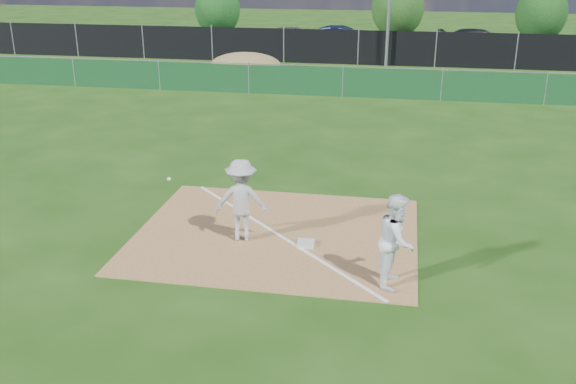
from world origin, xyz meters
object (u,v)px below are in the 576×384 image
object	(u,v)px
car_left	(294,37)
tree_right	(541,14)
play_at_first	(242,200)
tree_mid	(398,8)
car_mid	(342,39)
first_base	(306,243)
runner	(397,240)
car_right	(480,41)
tree_left	(217,9)

from	to	relation	value
car_left	tree_right	size ratio (longest dim) A/B	1.09
play_at_first	tree_mid	xyz separation A→B (m)	(2.42, 32.72, 1.21)
car_mid	tree_right	world-z (taller)	tree_right
tree_right	play_at_first	bearing A→B (deg)	-109.56
first_base	car_mid	size ratio (longest dim) A/B	0.08
car_left	runner	bearing A→B (deg)	-176.42
play_at_first	car_left	distance (m)	27.66
car_right	tree_mid	bearing A→B (deg)	34.81
tree_mid	play_at_first	bearing A→B (deg)	-94.23
play_at_first	runner	bearing A→B (deg)	-22.70
car_right	tree_mid	world-z (taller)	tree_mid
car_mid	tree_left	world-z (taller)	tree_left
car_mid	tree_right	bearing A→B (deg)	-64.75
car_left	car_mid	distance (m)	2.96
runner	tree_right	xyz separation A→B (m)	(8.22, 33.53, 1.05)
play_at_first	car_mid	world-z (taller)	play_at_first
first_base	car_left	world-z (taller)	car_left
car_left	tree_right	xyz separation A→B (m)	(15.07, 4.76, 1.22)
runner	tree_left	world-z (taller)	tree_left
first_base	tree_left	bearing A→B (deg)	109.23
first_base	tree_left	xyz separation A→B (m)	(-11.13, 31.93, 1.83)
first_base	car_right	xyz separation A→B (m)	(6.02, 27.62, 0.65)
runner	tree_mid	size ratio (longest dim) A/B	0.43
car_mid	tree_mid	xyz separation A→B (m)	(3.10, 5.52, 1.39)
car_left	car_mid	size ratio (longest dim) A/B	0.94
car_left	tree_left	xyz separation A→B (m)	(-6.13, 4.43, 1.18)
car_right	tree_left	distance (m)	17.72
play_at_first	runner	xyz separation A→B (m)	(3.22, -1.35, -0.02)
tree_left	car_right	bearing A→B (deg)	-14.08
first_base	tree_mid	distance (m)	32.88
tree_mid	tree_right	bearing A→B (deg)	-3.46
car_mid	runner	bearing A→B (deg)	-169.29
play_at_first	car_left	xyz separation A→B (m)	(-3.64, 27.42, -0.20)
car_mid	play_at_first	bearing A→B (deg)	-175.63
car_mid	car_right	xyz separation A→B (m)	(8.07, 0.35, -0.02)
play_at_first	car_right	distance (m)	28.53
tree_right	runner	bearing A→B (deg)	-103.77
runner	car_mid	size ratio (longest dim) A/B	0.41
first_base	car_right	distance (m)	28.28
play_at_first	first_base	bearing A→B (deg)	-2.97
play_at_first	car_right	bearing A→B (deg)	74.99
first_base	play_at_first	size ratio (longest dim) A/B	0.17
runner	tree_mid	bearing A→B (deg)	6.70
first_base	tree_right	size ratio (longest dim) A/B	0.09
car_right	tree_right	size ratio (longest dim) A/B	1.28
runner	tree_right	distance (m)	34.53
car_right	car_left	bearing A→B (deg)	81.62
runner	tree_left	distance (m)	35.66
car_left	tree_left	size ratio (longest dim) A/B	1.11
play_at_first	runner	distance (m)	3.49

